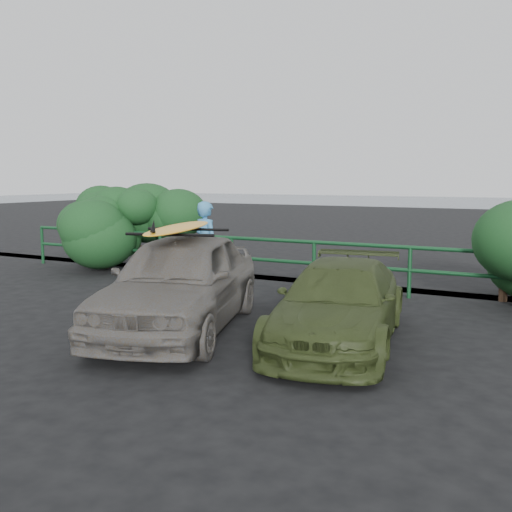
{
  "coord_description": "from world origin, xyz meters",
  "views": [
    {
      "loc": [
        5.37,
        -6.13,
        2.34
      ],
      "look_at": [
        1.31,
        1.73,
        1.13
      ],
      "focal_mm": 40.0,
      "sensor_mm": 36.0,
      "label": 1
    }
  ],
  "objects_px": {
    "guardrail": "(271,262)",
    "olive_vehicle": "(339,304)",
    "man": "(206,245)",
    "surfboard": "(179,228)",
    "sedan": "(180,282)"
  },
  "relations": [
    {
      "from": "sedan",
      "to": "man",
      "type": "bearing_deg",
      "value": 98.63
    },
    {
      "from": "guardrail",
      "to": "man",
      "type": "bearing_deg",
      "value": -139.6
    },
    {
      "from": "man",
      "to": "surfboard",
      "type": "xyz_separation_m",
      "value": [
        1.44,
        -3.05,
        0.66
      ]
    },
    {
      "from": "guardrail",
      "to": "man",
      "type": "distance_m",
      "value": 1.49
    },
    {
      "from": "surfboard",
      "to": "guardrail",
      "type": "bearing_deg",
      "value": 78.4
    },
    {
      "from": "sedan",
      "to": "olive_vehicle",
      "type": "height_order",
      "value": "sedan"
    },
    {
      "from": "guardrail",
      "to": "sedan",
      "type": "relative_size",
      "value": 3.17
    },
    {
      "from": "sedan",
      "to": "olive_vehicle",
      "type": "relative_size",
      "value": 1.12
    },
    {
      "from": "sedan",
      "to": "man",
      "type": "xyz_separation_m",
      "value": [
        -1.44,
        3.05,
        0.18
      ]
    },
    {
      "from": "guardrail",
      "to": "olive_vehicle",
      "type": "bearing_deg",
      "value": -51.85
    },
    {
      "from": "sedan",
      "to": "man",
      "type": "distance_m",
      "value": 3.37
    },
    {
      "from": "guardrail",
      "to": "surfboard",
      "type": "distance_m",
      "value": 4.13
    },
    {
      "from": "sedan",
      "to": "olive_vehicle",
      "type": "bearing_deg",
      "value": -6.92
    },
    {
      "from": "guardrail",
      "to": "olive_vehicle",
      "type": "height_order",
      "value": "olive_vehicle"
    },
    {
      "from": "olive_vehicle",
      "to": "sedan",
      "type": "bearing_deg",
      "value": -179.58
    }
  ]
}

